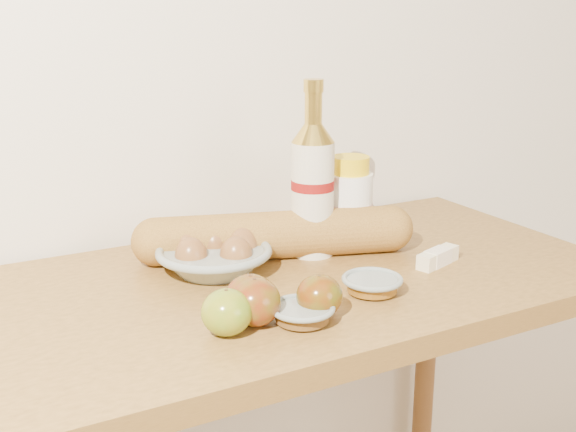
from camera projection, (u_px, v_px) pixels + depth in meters
The scene contains 13 objects.
back_wall at pixel (201, 34), 1.42m from camera, with size 3.50×0.02×2.60m, color silver.
table at pixel (280, 343), 1.28m from camera, with size 1.20×0.60×0.90m.
bourbon_bottle at pixel (313, 186), 1.33m from camera, with size 0.09×0.09×0.33m.
cream_bottle at pixel (349, 204), 1.40m from camera, with size 0.12×0.12×0.18m.
egg_bowl at pixel (214, 256), 1.27m from camera, with size 0.27×0.27×0.07m.
baguette at pixel (276, 235), 1.34m from camera, with size 0.53×0.25×0.09m.
apple_yellowgreen at pixel (227, 312), 1.03m from camera, with size 0.08×0.08×0.07m.
apple_redgreen_front at pixel (251, 298), 1.07m from camera, with size 0.10×0.10×0.07m.
apple_redgreen_right at pixel (319, 296), 1.09m from camera, with size 0.09×0.09×0.07m.
sugar_bowl at pixel (302, 313), 1.07m from camera, with size 0.12×0.12×0.03m.
syrup_bowl at pixel (372, 284), 1.18m from camera, with size 0.13×0.13×0.03m.
butter_stick at pixel (438, 257), 1.31m from camera, with size 0.10×0.06×0.03m.
apple_extra at pixel (255, 302), 1.06m from camera, with size 0.10×0.10×0.07m.
Camera 1 is at (-0.55, 0.15, 1.36)m, focal length 45.00 mm.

